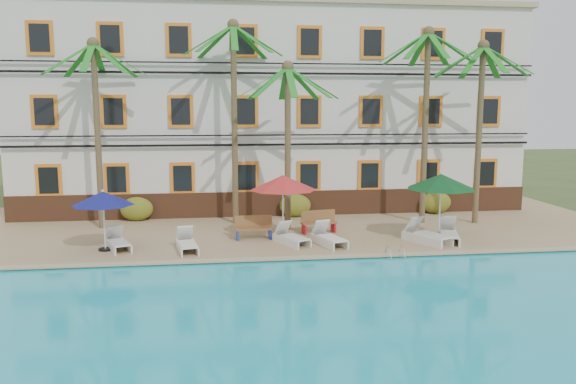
{
  "coord_description": "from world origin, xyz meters",
  "views": [
    {
      "loc": [
        -2.92,
        -19.53,
        5.41
      ],
      "look_at": [
        -0.03,
        3.0,
        2.0
      ],
      "focal_mm": 35.0,
      "sensor_mm": 36.0,
      "label": 1
    }
  ],
  "objects": [
    {
      "name": "swimming_pool",
      "position": [
        0.0,
        -7.0,
        0.1
      ],
      "size": [
        26.0,
        12.0,
        0.2
      ],
      "primitive_type": "cube",
      "color": "#1AB0CA",
      "rests_on": "ground"
    },
    {
      "name": "lounger_a",
      "position": [
        -6.58,
        1.28,
        0.52
      ],
      "size": [
        1.22,
        1.86,
        0.83
      ],
      "color": "white",
      "rests_on": "pool_deck"
    },
    {
      "name": "umbrella_green",
      "position": [
        5.74,
        1.17,
        2.56
      ],
      "size": [
        2.71,
        2.71,
        2.7
      ],
      "color": "black",
      "rests_on": "pool_deck"
    },
    {
      "name": "lounger_b",
      "position": [
        -4.04,
        0.7,
        0.52
      ],
      "size": [
        0.94,
        1.87,
        0.84
      ],
      "color": "white",
      "rests_on": "pool_deck"
    },
    {
      "name": "pool_deck",
      "position": [
        0.0,
        5.0,
        0.12
      ],
      "size": [
        30.0,
        12.0,
        0.25
      ],
      "primitive_type": "cube",
      "color": "tan",
      "rests_on": "ground"
    },
    {
      "name": "umbrella_red",
      "position": [
        -0.35,
        2.06,
        2.5
      ],
      "size": [
        2.64,
        2.64,
        2.64
      ],
      "color": "black",
      "rests_on": "pool_deck"
    },
    {
      "name": "palm_d",
      "position": [
        6.32,
        4.55,
        5.77
      ],
      "size": [
        4.29,
        4.29,
        8.68
      ],
      "color": "brown",
      "rests_on": "pool_deck"
    },
    {
      "name": "umbrella_blue",
      "position": [
        -7.01,
        1.15,
        2.16
      ],
      "size": [
        2.24,
        2.24,
        2.25
      ],
      "color": "black",
      "rests_on": "pool_deck"
    },
    {
      "name": "lounger_c",
      "position": [
        -0.13,
        1.25,
        0.52
      ],
      "size": [
        1.35,
        1.86,
        0.84
      ],
      "color": "white",
      "rests_on": "pool_deck"
    },
    {
      "name": "pool_coping",
      "position": [
        0.0,
        -0.9,
        0.28
      ],
      "size": [
        30.0,
        0.35,
        0.06
      ],
      "primitive_type": "cube",
      "color": "tan",
      "rests_on": "pool_deck"
    },
    {
      "name": "palm_b",
      "position": [
        -2.09,
        5.44,
        5.93
      ],
      "size": [
        4.29,
        4.29,
        8.95
      ],
      "color": "brown",
      "rests_on": "pool_deck"
    },
    {
      "name": "hotel_building",
      "position": [
        0.0,
        9.98,
        5.37
      ],
      "size": [
        25.4,
        6.44,
        10.22
      ],
      "color": "silver",
      "rests_on": "pool_deck"
    },
    {
      "name": "palm_a",
      "position": [
        -7.9,
        5.18,
        5.42
      ],
      "size": [
        4.29,
        4.29,
        8.07
      ],
      "color": "brown",
      "rests_on": "pool_deck"
    },
    {
      "name": "shrub_mid",
      "position": [
        0.79,
        6.6,
        0.8
      ],
      "size": [
        1.5,
        0.9,
        1.1
      ],
      "primitive_type": "ellipsoid",
      "color": "#214E16",
      "rests_on": "pool_deck"
    },
    {
      "name": "lounger_e",
      "position": [
        5.09,
        0.82,
        0.56
      ],
      "size": [
        1.56,
        2.12,
        0.95
      ],
      "color": "white",
      "rests_on": "pool_deck"
    },
    {
      "name": "bench_left",
      "position": [
        -1.5,
        2.27,
        0.72
      ],
      "size": [
        1.52,
        0.53,
        0.93
      ],
      "color": "olive",
      "rests_on": "pool_deck"
    },
    {
      "name": "shrub_left",
      "position": [
        -6.61,
        6.6,
        0.8
      ],
      "size": [
        1.5,
        0.9,
        1.1
      ],
      "primitive_type": "ellipsoid",
      "color": "#214E16",
      "rests_on": "pool_deck"
    },
    {
      "name": "pool_ladder",
      "position": [
        3.27,
        -1.0,
        0.25
      ],
      "size": [
        0.54,
        0.74,
        0.74
      ],
      "color": "silver",
      "rests_on": "ground"
    },
    {
      "name": "bench_right",
      "position": [
        1.26,
        3.08,
        0.72
      ],
      "size": [
        1.56,
        0.73,
        0.93
      ],
      "color": "olive",
      "rests_on": "pool_deck"
    },
    {
      "name": "shrub_right",
      "position": [
        7.81,
        6.6,
        0.8
      ],
      "size": [
        1.5,
        0.9,
        1.1
      ],
      "primitive_type": "ellipsoid",
      "color": "#214E16",
      "rests_on": "pool_deck"
    },
    {
      "name": "palm_e",
      "position": [
        8.67,
        4.15,
        5.44
      ],
      "size": [
        4.29,
        4.29,
        8.09
      ],
      "color": "brown",
      "rests_on": "pool_deck"
    },
    {
      "name": "lounger_f",
      "position": [
        6.05,
        0.94,
        0.54
      ],
      "size": [
        1.24,
        2.04,
        0.91
      ],
      "color": "white",
      "rests_on": "pool_deck"
    },
    {
      "name": "ground",
      "position": [
        0.0,
        0.0,
        0.0
      ],
      "size": [
        100.0,
        100.0,
        0.0
      ],
      "primitive_type": "plane",
      "color": "#384C23",
      "rests_on": "ground"
    },
    {
      "name": "lounger_d",
      "position": [
        1.24,
        0.91,
        0.54
      ],
      "size": [
        1.22,
        2.0,
        0.89
      ],
      "color": "white",
      "rests_on": "pool_deck"
    },
    {
      "name": "palm_c",
      "position": [
        0.07,
        3.81,
        4.85
      ],
      "size": [
        4.29,
        4.29,
        7.09
      ],
      "color": "brown",
      "rests_on": "pool_deck"
    }
  ]
}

